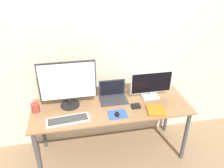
# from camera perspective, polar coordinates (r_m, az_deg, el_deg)

# --- Properties ---
(wall_back) EXTENTS (7.00, 0.05, 2.50)m
(wall_back) POSITION_cam_1_polar(r_m,az_deg,el_deg) (2.56, -1.80, 9.15)
(wall_back) COLOR beige
(wall_back) RESTS_ON ground_plane
(desk) EXTENTS (1.77, 0.63, 0.71)m
(desk) POSITION_cam_1_polar(r_m,az_deg,el_deg) (2.53, -0.16, -7.44)
(desk) COLOR olive
(desk) RESTS_ON ground_plane
(monitor_left) EXTENTS (0.61, 0.21, 0.53)m
(monitor_left) POSITION_cam_1_polar(r_m,az_deg,el_deg) (2.38, -11.45, 0.03)
(monitor_left) COLOR black
(monitor_left) RESTS_ON desk
(monitor_right) EXTENTS (0.50, 0.14, 0.33)m
(monitor_right) POSITION_cam_1_polar(r_m,az_deg,el_deg) (2.59, 10.19, -0.05)
(monitor_right) COLOR silver
(monitor_right) RESTS_ON desk
(laptop) EXTENTS (0.31, 0.22, 0.22)m
(laptop) POSITION_cam_1_polar(r_m,az_deg,el_deg) (2.57, 0.28, -2.86)
(laptop) COLOR #333338
(laptop) RESTS_ON desk
(keyboard) EXTENTS (0.45, 0.19, 0.02)m
(keyboard) POSITION_cam_1_polar(r_m,az_deg,el_deg) (2.30, -11.42, -9.19)
(keyboard) COLOR silver
(keyboard) RESTS_ON desk
(mousepad) EXTENTS (0.20, 0.16, 0.00)m
(mousepad) POSITION_cam_1_polar(r_m,az_deg,el_deg) (2.34, 1.48, -7.92)
(mousepad) COLOR #2D519E
(mousepad) RESTS_ON desk
(mouse) EXTENTS (0.05, 0.07, 0.04)m
(mouse) POSITION_cam_1_polar(r_m,az_deg,el_deg) (2.31, 1.38, -7.85)
(mouse) COLOR black
(mouse) RESTS_ON mousepad
(book) EXTENTS (0.22, 0.23, 0.02)m
(book) POSITION_cam_1_polar(r_m,az_deg,el_deg) (2.43, 11.39, -6.75)
(book) COLOR orange
(book) RESTS_ON desk
(mug) EXTENTS (0.09, 0.09, 0.10)m
(mug) POSITION_cam_1_polar(r_m,az_deg,el_deg) (2.50, -19.37, -5.80)
(mug) COLOR #99382D
(mug) RESTS_ON desk
(power_brick) EXTENTS (0.09, 0.07, 0.03)m
(power_brick) POSITION_cam_1_polar(r_m,az_deg,el_deg) (2.46, 6.24, -5.77)
(power_brick) COLOR black
(power_brick) RESTS_ON desk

